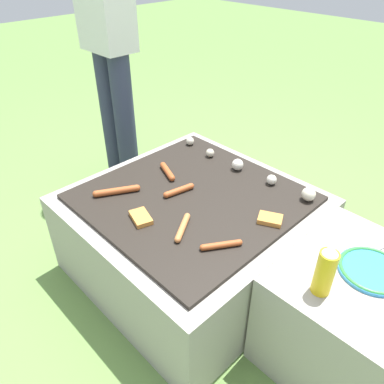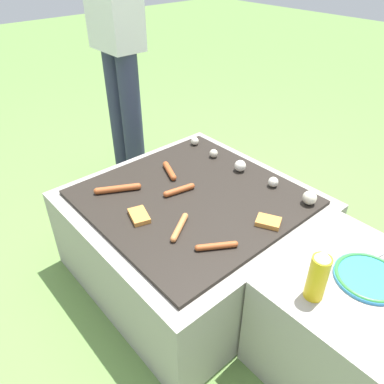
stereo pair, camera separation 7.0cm
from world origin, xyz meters
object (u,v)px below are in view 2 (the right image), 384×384
Objects in this scene: person_standing at (115,20)px; condiment_bottle at (318,275)px; sausage_front_center at (217,246)px; plate_colorful at (369,277)px.

person_standing is 9.08× the size of condiment_bottle.
condiment_bottle is at bearing -11.57° from person_standing.
sausage_front_center is 0.73× the size of condiment_bottle.
person_standing is at bearing 161.86° from sausage_front_center.
sausage_front_center is 0.62× the size of plate_colorful.
plate_colorful is 0.23m from condiment_bottle.
sausage_front_center is (1.23, -0.40, -0.55)m from person_standing.
person_standing is 1.68m from condiment_bottle.
sausage_front_center is at bearing -147.63° from plate_colorful.
sausage_front_center is 0.37m from condiment_bottle.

